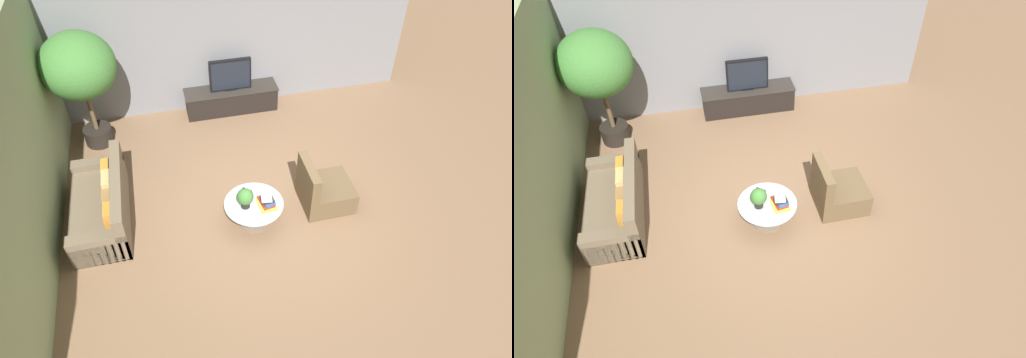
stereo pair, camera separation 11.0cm
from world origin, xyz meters
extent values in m
plane|color=brown|center=(0.00, 0.00, 0.00)|extent=(24.00, 24.00, 0.00)
cube|color=slate|center=(0.00, 3.26, 1.50)|extent=(7.40, 0.12, 3.00)
cube|color=gray|center=(-3.26, 0.20, 1.50)|extent=(0.12, 7.40, 3.00)
cube|color=black|center=(0.01, 2.94, 0.25)|extent=(1.83, 0.48, 0.50)
cube|color=#2D2823|center=(0.01, 2.94, 0.49)|extent=(1.87, 0.50, 0.02)
cube|color=black|center=(0.01, 2.94, 0.82)|extent=(0.82, 0.08, 0.65)
cube|color=black|center=(0.01, 2.90, 0.82)|extent=(0.76, 0.00, 0.58)
cube|color=black|center=(0.01, 2.94, 0.51)|extent=(0.25, 0.13, 0.02)
cylinder|color=#756656|center=(-0.24, -0.11, 0.01)|extent=(0.51, 0.51, 0.02)
cylinder|color=#756656|center=(-0.24, -0.11, 0.19)|extent=(0.10, 0.10, 0.37)
cylinder|color=#A8B2B7|center=(-0.24, -0.11, 0.38)|extent=(0.92, 0.92, 0.02)
cube|color=brown|center=(-2.57, 0.48, 0.21)|extent=(0.84, 1.83, 0.42)
cube|color=brown|center=(-2.23, 0.48, 0.63)|extent=(0.16, 1.83, 0.42)
cube|color=brown|center=(-2.57, 1.29, 0.27)|extent=(0.84, 0.20, 0.54)
cube|color=brown|center=(-2.57, -0.34, 0.27)|extent=(0.84, 0.20, 0.54)
cube|color=orange|center=(-2.39, 0.94, 0.57)|extent=(0.15, 0.34, 0.32)
cube|color=tan|center=(-2.39, 0.63, 0.58)|extent=(0.13, 0.36, 0.33)
cube|color=olive|center=(-2.39, 0.32, 0.55)|extent=(0.15, 0.29, 0.27)
cube|color=orange|center=(-2.39, 0.01, 0.55)|extent=(0.13, 0.30, 0.27)
cube|color=brown|center=(1.00, 0.00, 0.20)|extent=(0.80, 0.76, 0.40)
cube|color=brown|center=(0.67, 0.00, 0.63)|extent=(0.14, 0.76, 0.46)
cylinder|color=black|center=(-2.63, 2.50, 0.16)|extent=(0.52, 0.52, 0.33)
cylinder|color=brown|center=(-2.63, 2.50, 0.69)|extent=(0.08, 0.08, 0.73)
ellipsoid|color=#3D7533|center=(-2.63, 2.50, 1.63)|extent=(1.26, 1.26, 1.13)
cylinder|color=black|center=(-0.38, -0.14, 0.44)|extent=(0.14, 0.14, 0.11)
sphere|color=#3D7533|center=(-0.38, -0.14, 0.60)|extent=(0.26, 0.26, 0.26)
cube|color=gold|center=(-0.06, -0.19, 0.40)|extent=(0.27, 0.32, 0.03)
cube|color=#A32823|center=(-0.06, -0.17, 0.44)|extent=(0.23, 0.32, 0.04)
cube|color=#2D4C84|center=(-0.04, -0.19, 0.48)|extent=(0.20, 0.26, 0.03)
cube|color=#232326|center=(-0.05, -0.19, 0.51)|extent=(0.21, 0.18, 0.02)
cube|color=beige|center=(-0.06, -0.18, 0.53)|extent=(0.19, 0.20, 0.02)
cube|color=black|center=(-0.28, 0.19, 0.40)|extent=(0.15, 0.13, 0.02)
camera|label=1|loc=(-1.33, -4.77, 5.53)|focal=32.00mm
camera|label=2|loc=(-1.22, -4.80, 5.53)|focal=32.00mm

